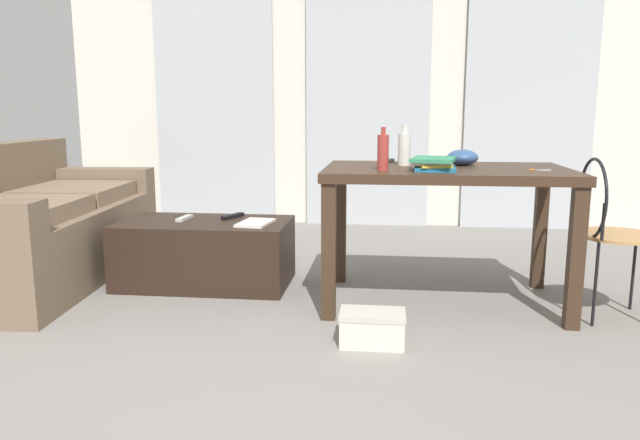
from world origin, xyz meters
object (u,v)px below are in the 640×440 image
(craft_table, at_px, (445,187))
(scissors, at_px, (537,170))
(bottle_near, at_px, (404,148))
(bowl, at_px, (463,157))
(couch, at_px, (34,228))
(book_stack, at_px, (433,164))
(bottle_far, at_px, (383,152))
(shoebox, at_px, (372,328))
(tv_remote_secondary, at_px, (185,218))
(coffee_table, at_px, (205,253))
(magazine, at_px, (255,223))
(tv_remote_on_table, at_px, (387,161))
(wire_chair, at_px, (606,221))
(tv_remote_primary, at_px, (233,216))

(craft_table, relative_size, scissors, 11.65)
(bottle_near, height_order, scissors, bottle_near)
(bowl, bearing_deg, craft_table, -125.18)
(couch, relative_size, book_stack, 6.18)
(couch, xyz_separation_m, bottle_far, (2.20, -0.40, 0.52))
(craft_table, height_order, shoebox, craft_table)
(scissors, bearing_deg, tv_remote_secondary, 170.57)
(coffee_table, bearing_deg, scissors, -9.13)
(bottle_near, bearing_deg, craft_table, -23.86)
(bowl, bearing_deg, book_stack, -120.14)
(scissors, xyz_separation_m, magazine, (-1.53, 0.24, -0.35))
(coffee_table, bearing_deg, book_stack, -15.12)
(bottle_far, relative_size, tv_remote_secondary, 1.26)
(bottle_far, height_order, tv_remote_on_table, bottle_far)
(wire_chair, relative_size, scissors, 7.42)
(craft_table, xyz_separation_m, wire_chair, (0.79, -0.16, -0.14))
(bottle_near, distance_m, scissors, 0.71)
(bowl, xyz_separation_m, tv_remote_on_table, (-0.42, 0.14, -0.03))
(couch, height_order, wire_chair, couch)
(book_stack, distance_m, tv_remote_primary, 1.35)
(book_stack, bearing_deg, magazine, 163.36)
(coffee_table, relative_size, wire_chair, 1.24)
(tv_remote_secondary, bearing_deg, coffee_table, -8.82)
(bottle_far, xyz_separation_m, tv_remote_on_table, (0.02, 0.49, -0.09))
(tv_remote_on_table, height_order, tv_remote_secondary, tv_remote_on_table)
(couch, distance_m, bottle_far, 2.29)
(wire_chair, relative_size, bowl, 4.77)
(couch, xyz_separation_m, craft_table, (2.53, -0.20, 0.32))
(coffee_table, relative_size, magazine, 3.86)
(bowl, relative_size, book_stack, 0.55)
(couch, xyz_separation_m, shoebox, (2.17, -0.87, -0.25))
(tv_remote_primary, bearing_deg, magazine, -23.11)
(shoebox, bearing_deg, bottle_far, 86.58)
(coffee_table, height_order, shoebox, coffee_table)
(bottle_near, relative_size, shoebox, 0.75)
(bowl, distance_m, book_stack, 0.37)
(wire_chair, distance_m, shoebox, 1.33)
(bowl, height_order, book_stack, bowl)
(book_stack, bearing_deg, tv_remote_secondary, 165.02)
(wire_chair, bearing_deg, tv_remote_primary, 166.82)
(coffee_table, height_order, scissors, scissors)
(shoebox, bearing_deg, craft_table, 61.47)
(tv_remote_on_table, bearing_deg, couch, -162.05)
(scissors, bearing_deg, tv_remote_on_table, 152.84)
(craft_table, distance_m, scissors, 0.47)
(scissors, xyz_separation_m, tv_remote_primary, (-1.72, 0.43, -0.35))
(bottle_near, relative_size, scissors, 2.02)
(bottle_near, xyz_separation_m, bowl, (0.32, 0.05, -0.05))
(bottle_far, height_order, tv_remote_secondary, bottle_far)
(bottle_near, xyz_separation_m, book_stack, (0.14, -0.27, -0.06))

